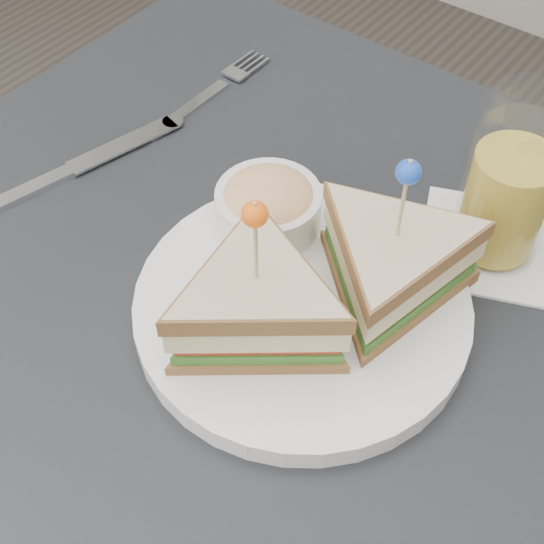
{
  "coord_description": "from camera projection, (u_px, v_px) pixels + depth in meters",
  "views": [
    {
      "loc": [
        0.24,
        -0.3,
        1.26
      ],
      "look_at": [
        0.01,
        0.01,
        0.8
      ],
      "focal_mm": 50.0,
      "sensor_mm": 36.0,
      "label": 1
    }
  ],
  "objects": [
    {
      "name": "table",
      "position": [
        257.0,
        362.0,
        0.69
      ],
      "size": [
        0.8,
        0.8,
        0.75
      ],
      "color": "black",
      "rests_on": "ground"
    },
    {
      "name": "plate_meal",
      "position": [
        314.0,
        281.0,
        0.6
      ],
      "size": [
        0.32,
        0.32,
        0.16
      ],
      "rotation": [
        0.0,
        0.0,
        0.14
      ],
      "color": "white",
      "rests_on": "table"
    },
    {
      "name": "cutlery_fork",
      "position": [
        213.0,
        90.0,
        0.83
      ],
      "size": [
        0.03,
        0.19,
        0.01
      ],
      "rotation": [
        0.0,
        0.0,
        -0.02
      ],
      "color": "silver",
      "rests_on": "table"
    },
    {
      "name": "cutlery_knife",
      "position": [
        80.0,
        166.0,
        0.75
      ],
      "size": [
        0.07,
        0.22,
        0.01
      ],
      "rotation": [
        0.0,
        0.0,
        -0.26
      ],
      "color": "white",
      "rests_on": "table"
    },
    {
      "name": "drink_set",
      "position": [
        509.0,
        190.0,
        0.63
      ],
      "size": [
        0.16,
        0.16,
        0.16
      ],
      "rotation": [
        0.0,
        0.0,
        0.39
      ],
      "color": "white",
      "rests_on": "table"
    }
  ]
}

